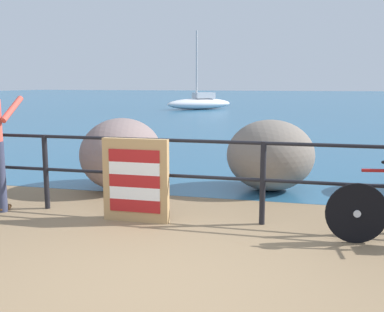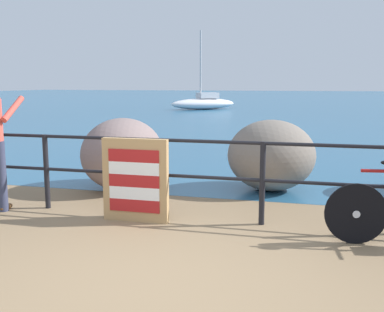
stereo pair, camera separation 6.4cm
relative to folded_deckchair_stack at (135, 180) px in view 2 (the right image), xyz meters
name	(u,v)px [view 2 (the right image)]	position (x,y,z in m)	size (l,w,h in m)	color
ground_plane	(286,118)	(0.80, 18.29, -0.57)	(120.00, 120.00, 0.10)	#846B4C
sea_surface	(301,98)	(0.80, 46.36, -0.52)	(120.00, 90.00, 0.01)	#285B7F
promenade_railing	(203,170)	(0.80, 0.25, 0.12)	(7.41, 0.07, 1.02)	black
folded_deckchair_stack	(135,180)	(0.00, 0.00, 0.00)	(0.84, 0.10, 1.04)	tan
breakwater_boulder_main	(271,155)	(1.48, 2.13, 0.05)	(1.39, 1.41, 1.13)	slate
breakwater_boulder_left	(123,154)	(-0.87, 1.63, 0.06)	(1.27, 1.57, 1.15)	gray
sailboat	(204,103)	(-4.69, 23.56, -0.10)	(4.21, 3.82, 4.90)	white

